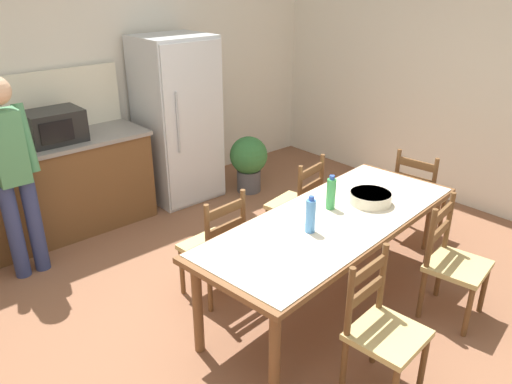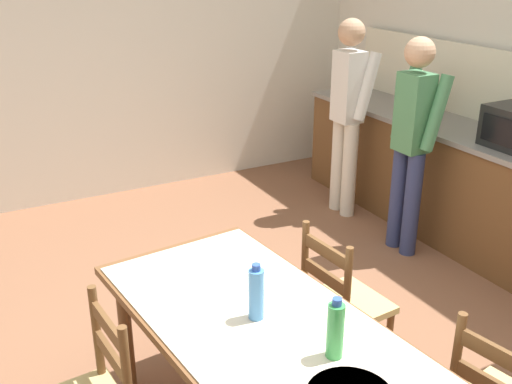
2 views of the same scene
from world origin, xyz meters
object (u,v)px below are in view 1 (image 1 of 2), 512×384
at_px(microwave, 54,126).
at_px(serving_bowl, 370,197).
at_px(chair_side_near_left, 382,331).
at_px(person_at_counter, 12,169).
at_px(chair_side_far_right, 297,205).
at_px(potted_plant, 249,160).
at_px(refrigerator, 178,120).
at_px(dining_table, 333,226).
at_px(chair_side_near_right, 453,263).
at_px(chair_side_far_left, 215,247).
at_px(bottle_near_centre, 311,215).
at_px(chair_head_end, 418,197).
at_px(bottle_off_centre, 331,193).

xyz_separation_m(microwave, serving_bowl, (1.43, -2.55, -0.28)).
bearing_deg(chair_side_near_left, person_at_counter, 107.45).
xyz_separation_m(chair_side_far_right, potted_plant, (0.53, 1.30, -0.06)).
bearing_deg(refrigerator, chair_side_far_right, -85.50).
height_order(dining_table, chair_side_near_right, chair_side_near_right).
relative_size(serving_bowl, chair_side_far_right, 0.35).
relative_size(microwave, chair_side_far_left, 0.55).
bearing_deg(chair_side_near_left, bottle_near_centre, 73.51).
xyz_separation_m(chair_side_far_right, person_at_counter, (-2.03, 1.23, 0.51)).
distance_m(chair_head_end, potted_plant, 1.99).
bearing_deg(chair_side_far_right, serving_bowl, 76.71).
xyz_separation_m(refrigerator, potted_plant, (0.66, -0.43, -0.52)).
height_order(refrigerator, bottle_near_centre, refrigerator).
bearing_deg(person_at_counter, chair_side_far_left, -143.11).
xyz_separation_m(chair_side_far_left, chair_side_near_right, (1.17, -1.35, 0.00)).
relative_size(chair_side_near_left, chair_side_far_left, 1.00).
bearing_deg(bottle_near_centre, microwave, 106.18).
relative_size(refrigerator, bottle_off_centre, 6.69).
bearing_deg(chair_side_far_right, chair_side_near_right, 84.88).
distance_m(microwave, chair_side_far_right, 2.37).
relative_size(bottle_near_centre, serving_bowl, 0.84).
distance_m(bottle_near_centre, chair_side_far_right, 1.17).
bearing_deg(refrigerator, bottle_near_centre, -103.07).
distance_m(refrigerator, person_at_counter, 1.96).
height_order(chair_side_near_left, person_at_counter, person_at_counter).
distance_m(microwave, serving_bowl, 2.94).
distance_m(chair_side_far_left, chair_head_end, 2.09).
bearing_deg(bottle_off_centre, chair_head_end, 1.06).
xyz_separation_m(refrigerator, serving_bowl, (0.10, -2.54, -0.10)).
relative_size(serving_bowl, chair_side_far_left, 0.35).
height_order(chair_side_near_left, chair_side_far_right, same).
xyz_separation_m(serving_bowl, chair_side_far_right, (0.04, 0.81, -0.36)).
bearing_deg(chair_side_near_right, chair_side_far_left, 121.48).
bearing_deg(serving_bowl, potted_plant, 75.07).
xyz_separation_m(bottle_near_centre, chair_side_far_left, (-0.30, 0.70, -0.44)).
bearing_deg(chair_side_near_right, bottle_near_centre, 133.89).
height_order(serving_bowl, chair_side_near_left, chair_side_near_left).
height_order(chair_side_far_left, potted_plant, chair_side_far_left).
xyz_separation_m(microwave, potted_plant, (1.99, -0.45, -0.70)).
bearing_deg(chair_side_near_right, bottle_off_centre, 111.70).
bearing_deg(serving_bowl, chair_side_near_left, -138.13).
bearing_deg(bottle_near_centre, chair_head_end, 5.81).
xyz_separation_m(dining_table, chair_side_far_right, (0.44, 0.78, -0.24)).
height_order(chair_side_near_left, chair_side_near_right, same).
relative_size(chair_side_near_left, chair_side_far_right, 1.00).
relative_size(dining_table, potted_plant, 3.55).
bearing_deg(chair_side_far_right, microwave, -60.73).
xyz_separation_m(refrigerator, chair_head_end, (1.12, -2.37, -0.46)).
bearing_deg(potted_plant, chair_side_near_left, -116.14).
height_order(refrigerator, chair_side_near_left, refrigerator).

